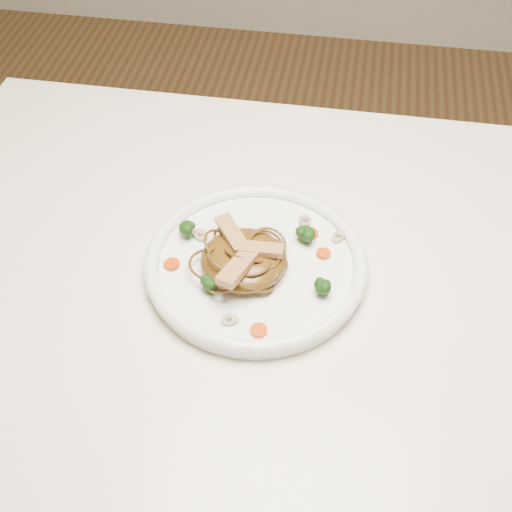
# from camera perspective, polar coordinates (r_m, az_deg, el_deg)

# --- Properties ---
(ground) EXTENTS (4.00, 4.00, 0.00)m
(ground) POSITION_cam_1_polar(r_m,az_deg,el_deg) (1.55, 2.59, -20.49)
(ground) COLOR brown
(ground) RESTS_ON ground
(table) EXTENTS (1.20, 0.80, 0.75)m
(table) POSITION_cam_1_polar(r_m,az_deg,el_deg) (0.98, 3.87, -5.86)
(table) COLOR #F2E4CD
(table) RESTS_ON ground
(plate) EXTENTS (0.36, 0.36, 0.02)m
(plate) POSITION_cam_1_polar(r_m,az_deg,el_deg) (0.90, 0.00, -0.95)
(plate) COLOR white
(plate) RESTS_ON table
(noodle_mound) EXTENTS (0.13, 0.13, 0.04)m
(noodle_mound) POSITION_cam_1_polar(r_m,az_deg,el_deg) (0.88, -1.05, -0.31)
(noodle_mound) COLOR #5B3C11
(noodle_mound) RESTS_ON plate
(chicken_a) EXTENTS (0.06, 0.03, 0.01)m
(chicken_a) POSITION_cam_1_polar(r_m,az_deg,el_deg) (0.86, 0.24, 0.61)
(chicken_a) COLOR tan
(chicken_a) RESTS_ON noodle_mound
(chicken_b) EXTENTS (0.05, 0.07, 0.01)m
(chicken_b) POSITION_cam_1_polar(r_m,az_deg,el_deg) (0.88, -2.10, 1.99)
(chicken_b) COLOR tan
(chicken_b) RESTS_ON noodle_mound
(chicken_c) EXTENTS (0.05, 0.08, 0.01)m
(chicken_c) POSITION_cam_1_polar(r_m,az_deg,el_deg) (0.84, -1.46, -0.86)
(chicken_c) COLOR tan
(chicken_c) RESTS_ON noodle_mound
(broccoli_0) EXTENTS (0.03, 0.03, 0.03)m
(broccoli_0) POSITION_cam_1_polar(r_m,az_deg,el_deg) (0.92, 4.19, 1.86)
(broccoli_0) COLOR #14390C
(broccoli_0) RESTS_ON plate
(broccoli_1) EXTENTS (0.03, 0.03, 0.03)m
(broccoli_1) POSITION_cam_1_polar(r_m,az_deg,el_deg) (0.92, -5.77, 2.27)
(broccoli_1) COLOR #14390C
(broccoli_1) RESTS_ON plate
(broccoli_2) EXTENTS (0.03, 0.03, 0.03)m
(broccoli_2) POSITION_cam_1_polar(r_m,az_deg,el_deg) (0.85, -3.93, -2.42)
(broccoli_2) COLOR #14390C
(broccoli_2) RESTS_ON plate
(broccoli_3) EXTENTS (0.03, 0.03, 0.03)m
(broccoli_3) POSITION_cam_1_polar(r_m,az_deg,el_deg) (0.85, 5.85, -2.51)
(broccoli_3) COLOR #14390C
(broccoli_3) RESTS_ON plate
(carrot_0) EXTENTS (0.02, 0.02, 0.00)m
(carrot_0) POSITION_cam_1_polar(r_m,az_deg,el_deg) (0.93, 4.75, 1.92)
(carrot_0) COLOR red
(carrot_0) RESTS_ON plate
(carrot_1) EXTENTS (0.03, 0.03, 0.00)m
(carrot_1) POSITION_cam_1_polar(r_m,az_deg,el_deg) (0.90, -7.22, -0.69)
(carrot_1) COLOR red
(carrot_1) RESTS_ON plate
(carrot_2) EXTENTS (0.03, 0.03, 0.00)m
(carrot_2) POSITION_cam_1_polar(r_m,az_deg,el_deg) (0.91, 5.79, 0.21)
(carrot_2) COLOR red
(carrot_2) RESTS_ON plate
(carrot_3) EXTENTS (0.03, 0.03, 0.00)m
(carrot_3) POSITION_cam_1_polar(r_m,az_deg,el_deg) (0.95, -2.70, 3.12)
(carrot_3) COLOR red
(carrot_3) RESTS_ON plate
(carrot_4) EXTENTS (0.02, 0.02, 0.00)m
(carrot_4) POSITION_cam_1_polar(r_m,az_deg,el_deg) (0.82, 0.24, -6.38)
(carrot_4) COLOR red
(carrot_4) RESTS_ON plate
(mushroom_0) EXTENTS (0.03, 0.03, 0.01)m
(mushroom_0) POSITION_cam_1_polar(r_m,az_deg,el_deg) (0.83, -2.29, -5.48)
(mushroom_0) COLOR #CBB198
(mushroom_0) RESTS_ON plate
(mushroom_1) EXTENTS (0.03, 0.03, 0.01)m
(mushroom_1) POSITION_cam_1_polar(r_m,az_deg,el_deg) (0.93, 7.05, 1.62)
(mushroom_1) COLOR #CBB198
(mushroom_1) RESTS_ON plate
(mushroom_2) EXTENTS (0.03, 0.03, 0.01)m
(mushroom_2) POSITION_cam_1_polar(r_m,az_deg,el_deg) (0.93, -4.77, 1.76)
(mushroom_2) COLOR #CBB198
(mushroom_2) RESTS_ON plate
(mushroom_3) EXTENTS (0.03, 0.03, 0.01)m
(mushroom_3) POSITION_cam_1_polar(r_m,az_deg,el_deg) (0.95, 4.20, 2.96)
(mushroom_3) COLOR #CBB198
(mushroom_3) RESTS_ON plate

